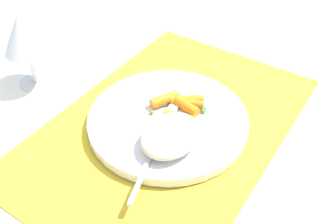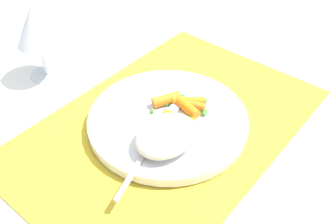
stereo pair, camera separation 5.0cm
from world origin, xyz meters
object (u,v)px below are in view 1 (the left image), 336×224
Objects in this scene: wine_glass at (23,34)px; rice_mound at (170,135)px; carrot_portion at (179,105)px; fork at (159,137)px; plate at (168,120)px.

rice_mound is at bearing -92.23° from wine_glass.
carrot_portion is 0.07m from fork.
plate is at bearing 36.78° from rice_mound.
rice_mound reaches higher than fork.
wine_glass reaches higher than carrot_portion.
plate is 0.03m from carrot_portion.
fork is at bearing -92.60° from wine_glass.
plate is 2.52× the size of rice_mound.
rice_mound reaches higher than plate.
rice_mound is at bearing -157.81° from carrot_portion.
fork is (-0.07, -0.01, -0.00)m from carrot_portion.
rice_mound is 0.02m from fork.
plate is at bearing 17.41° from fork.
rice_mound is 0.49× the size of fork.
wine_glass reaches higher than fork.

